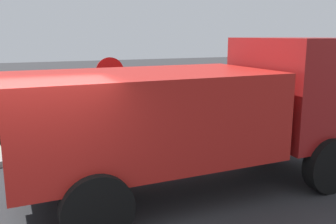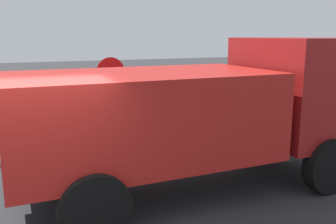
{
  "view_description": "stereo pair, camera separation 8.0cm",
  "coord_description": "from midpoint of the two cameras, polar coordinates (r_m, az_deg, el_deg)",
  "views": [
    {
      "loc": [
        -0.22,
        -5.15,
        3.06
      ],
      "look_at": [
        3.04,
        2.43,
        1.34
      ],
      "focal_mm": 39.67,
      "sensor_mm": 36.0,
      "label": 1
    },
    {
      "loc": [
        -0.15,
        -5.18,
        3.06
      ],
      "look_at": [
        3.04,
        2.43,
        1.34
      ],
      "focal_mm": 39.67,
      "sensor_mm": 36.0,
      "label": 2
    }
  ],
  "objects": [
    {
      "name": "loose_tire",
      "position": [
        9.87,
        -21.76,
        -2.39
      ],
      "size": [
        1.25,
        0.67,
        1.28
      ],
      "primitive_type": "torus",
      "rotation": [
        1.26,
        0.0,
        0.0
      ],
      "color": "black",
      "rests_on": "sidewalk_curb"
    },
    {
      "name": "stop_sign",
      "position": [
        10.06,
        -9.1,
        4.27
      ],
      "size": [
        0.76,
        0.08,
        2.33
      ],
      "color": "gray",
      "rests_on": "sidewalk_curb"
    },
    {
      "name": "sidewalk_curb",
      "position": [
        12.04,
        -21.68,
        -3.44
      ],
      "size": [
        36.0,
        5.0,
        0.15
      ],
      "primitive_type": "cube",
      "color": "#99968E",
      "rests_on": "ground"
    },
    {
      "name": "fire_hydrant",
      "position": [
        10.3,
        -20.52,
        -2.5
      ],
      "size": [
        0.27,
        0.6,
        0.95
      ],
      "color": "red",
      "rests_on": "sidewalk_curb"
    },
    {
      "name": "dump_truck_red",
      "position": [
        7.37,
        5.33,
        0.37
      ],
      "size": [
        7.03,
        2.87,
        3.0
      ],
      "color": "red",
      "rests_on": "ground"
    }
  ]
}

